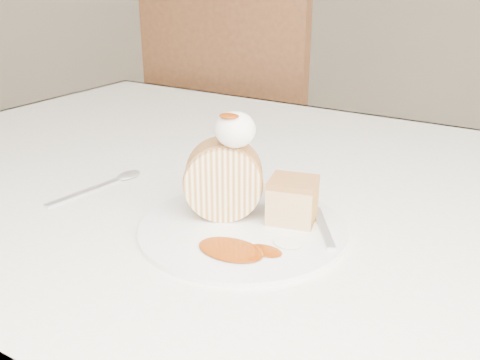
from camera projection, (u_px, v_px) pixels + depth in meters
The scene contains 10 objects.
table at pixel (269, 237), 0.81m from camera, with size 1.40×0.90×0.75m.
chair_far at pixel (241, 139), 1.58m from camera, with size 0.52×0.52×0.99m.
plate at pixel (243, 228), 0.63m from camera, with size 0.25×0.25×0.01m, color white.
roulade_slice at pixel (223, 180), 0.65m from camera, with size 0.09×0.09×0.05m, color beige.
cake_chunk at pixel (292, 203), 0.64m from camera, with size 0.05×0.05×0.05m, color #BB7A46.
whipped_cream at pixel (235, 130), 0.61m from camera, with size 0.05×0.05×0.04m, color white.
caramel_drizzle at pixel (229, 111), 0.59m from camera, with size 0.02×0.02×0.01m, color #863005.
caramel_pool at pixel (231, 249), 0.58m from camera, with size 0.08×0.05×0.00m, color #863005, non-canonical shape.
fork at pixel (323, 227), 0.63m from camera, with size 0.02×0.15×0.00m, color silver.
spoon at pixel (84, 192), 0.74m from camera, with size 0.02×0.15×0.00m, color silver.
Camera 1 is at (0.34, -0.44, 1.04)m, focal length 40.00 mm.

